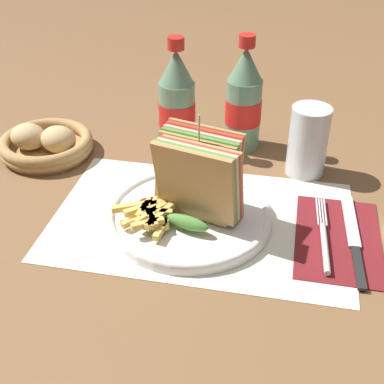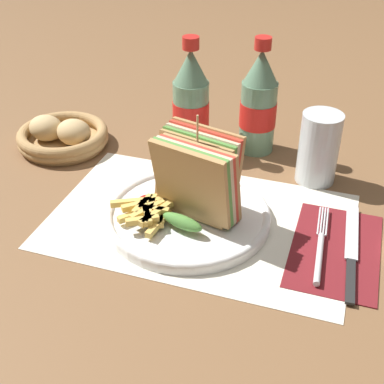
{
  "view_description": "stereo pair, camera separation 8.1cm",
  "coord_description": "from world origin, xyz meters",
  "px_view_note": "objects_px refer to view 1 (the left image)",
  "views": [
    {
      "loc": [
        0.14,
        -0.66,
        0.49
      ],
      "look_at": [
        0.01,
        0.0,
        0.04
      ],
      "focal_mm": 50.0,
      "sensor_mm": 36.0,
      "label": 1
    },
    {
      "loc": [
        0.22,
        -0.63,
        0.49
      ],
      "look_at": [
        0.01,
        0.0,
        0.04
      ],
      "focal_mm": 50.0,
      "sensor_mm": 36.0,
      "label": 2
    }
  ],
  "objects_px": {
    "coke_bottle_near": "(177,104)",
    "fork": "(324,240)",
    "plate_main": "(189,215)",
    "club_sandwich": "(198,178)",
    "knife": "(354,239)",
    "bread_basket": "(46,144)",
    "glass_near": "(307,145)",
    "coke_bottle_far": "(244,101)"
  },
  "relations": [
    {
      "from": "plate_main",
      "to": "fork",
      "type": "relative_size",
      "value": 1.43
    },
    {
      "from": "plate_main",
      "to": "club_sandwich",
      "type": "xyz_separation_m",
      "value": [
        0.01,
        0.0,
        0.07
      ]
    },
    {
      "from": "coke_bottle_far",
      "to": "bread_basket",
      "type": "height_order",
      "value": "coke_bottle_far"
    },
    {
      "from": "club_sandwich",
      "to": "knife",
      "type": "height_order",
      "value": "club_sandwich"
    },
    {
      "from": "fork",
      "to": "coke_bottle_far",
      "type": "relative_size",
      "value": 0.83
    },
    {
      "from": "coke_bottle_near",
      "to": "glass_near",
      "type": "height_order",
      "value": "coke_bottle_near"
    },
    {
      "from": "coke_bottle_near",
      "to": "fork",
      "type": "bearing_deg",
      "value": -41.14
    },
    {
      "from": "club_sandwich",
      "to": "fork",
      "type": "bearing_deg",
      "value": -6.47
    },
    {
      "from": "bread_basket",
      "to": "knife",
      "type": "bearing_deg",
      "value": -15.76
    },
    {
      "from": "knife",
      "to": "fork",
      "type": "bearing_deg",
      "value": -164.54
    },
    {
      "from": "coke_bottle_near",
      "to": "glass_near",
      "type": "bearing_deg",
      "value": -9.12
    },
    {
      "from": "fork",
      "to": "coke_bottle_near",
      "type": "xyz_separation_m",
      "value": [
        -0.27,
        0.23,
        0.08
      ]
    },
    {
      "from": "knife",
      "to": "bread_basket",
      "type": "height_order",
      "value": "bread_basket"
    },
    {
      "from": "glass_near",
      "to": "plate_main",
      "type": "bearing_deg",
      "value": -133.06
    },
    {
      "from": "club_sandwich",
      "to": "coke_bottle_far",
      "type": "xyz_separation_m",
      "value": [
        0.04,
        0.25,
        0.01
      ]
    },
    {
      "from": "coke_bottle_near",
      "to": "glass_near",
      "type": "relative_size",
      "value": 1.73
    },
    {
      "from": "club_sandwich",
      "to": "bread_basket",
      "type": "bearing_deg",
      "value": 154.91
    },
    {
      "from": "knife",
      "to": "coke_bottle_near",
      "type": "height_order",
      "value": "coke_bottle_near"
    },
    {
      "from": "club_sandwich",
      "to": "coke_bottle_near",
      "type": "relative_size",
      "value": 0.76
    },
    {
      "from": "knife",
      "to": "coke_bottle_near",
      "type": "distance_m",
      "value": 0.39
    },
    {
      "from": "knife",
      "to": "coke_bottle_near",
      "type": "xyz_separation_m",
      "value": [
        -0.31,
        0.22,
        0.08
      ]
    },
    {
      "from": "plate_main",
      "to": "coke_bottle_far",
      "type": "relative_size",
      "value": 1.18
    },
    {
      "from": "knife",
      "to": "coke_bottle_far",
      "type": "bearing_deg",
      "value": 123.91
    },
    {
      "from": "coke_bottle_near",
      "to": "coke_bottle_far",
      "type": "relative_size",
      "value": 1.0
    },
    {
      "from": "fork",
      "to": "bread_basket",
      "type": "distance_m",
      "value": 0.53
    },
    {
      "from": "fork",
      "to": "knife",
      "type": "xyz_separation_m",
      "value": [
        0.04,
        0.01,
        -0.0
      ]
    },
    {
      "from": "glass_near",
      "to": "knife",
      "type": "bearing_deg",
      "value": -67.54
    },
    {
      "from": "plate_main",
      "to": "coke_bottle_near",
      "type": "relative_size",
      "value": 1.18
    },
    {
      "from": "plate_main",
      "to": "fork",
      "type": "xyz_separation_m",
      "value": [
        0.2,
        -0.02,
        -0.0
      ]
    },
    {
      "from": "plate_main",
      "to": "knife",
      "type": "xyz_separation_m",
      "value": [
        0.24,
        -0.0,
        -0.0
      ]
    },
    {
      "from": "club_sandwich",
      "to": "plate_main",
      "type": "bearing_deg",
      "value": -162.59
    },
    {
      "from": "club_sandwich",
      "to": "coke_bottle_near",
      "type": "height_order",
      "value": "coke_bottle_near"
    },
    {
      "from": "coke_bottle_near",
      "to": "coke_bottle_far",
      "type": "distance_m",
      "value": 0.12
    },
    {
      "from": "coke_bottle_near",
      "to": "bread_basket",
      "type": "xyz_separation_m",
      "value": [
        -0.23,
        -0.07,
        -0.07
      ]
    },
    {
      "from": "glass_near",
      "to": "club_sandwich",
      "type": "bearing_deg",
      "value": -131.47
    },
    {
      "from": "plate_main",
      "to": "knife",
      "type": "relative_size",
      "value": 1.17
    },
    {
      "from": "knife",
      "to": "glass_near",
      "type": "distance_m",
      "value": 0.2
    },
    {
      "from": "plate_main",
      "to": "knife",
      "type": "bearing_deg",
      "value": -0.73
    },
    {
      "from": "fork",
      "to": "glass_near",
      "type": "height_order",
      "value": "glass_near"
    },
    {
      "from": "fork",
      "to": "bread_basket",
      "type": "height_order",
      "value": "bread_basket"
    },
    {
      "from": "fork",
      "to": "coke_bottle_far",
      "type": "xyz_separation_m",
      "value": [
        -0.15,
        0.27,
        0.08
      ]
    },
    {
      "from": "club_sandwich",
      "to": "fork",
      "type": "relative_size",
      "value": 0.91
    }
  ]
}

